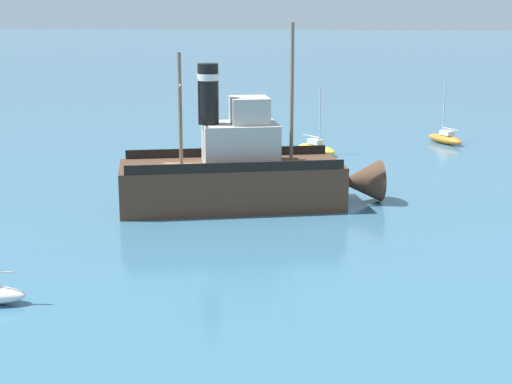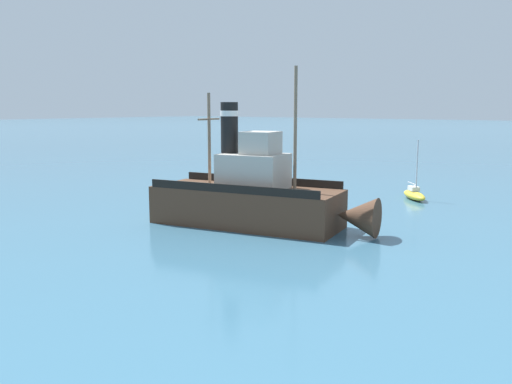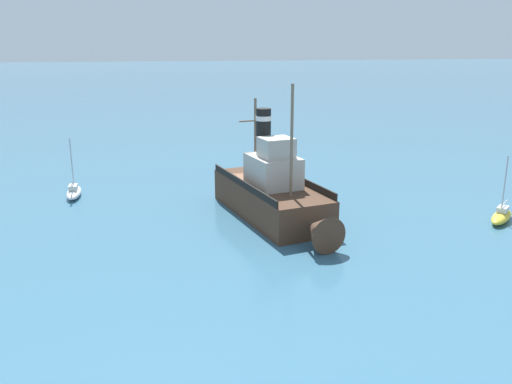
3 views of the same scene
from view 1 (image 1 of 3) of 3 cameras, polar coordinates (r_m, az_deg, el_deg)
name	(u,v)px [view 1 (image 1 of 3)]	position (r m, az deg, el deg)	size (l,w,h in m)	color
ground_plane	(184,211)	(42.32, -5.24, -1.38)	(600.00, 600.00, 0.00)	#38667F
old_tugboat	(243,174)	(42.69, -0.98, 1.34)	(6.91, 14.79, 9.90)	#4C3323
sailboat_orange	(445,138)	(64.31, 13.58, 3.83)	(3.82, 2.90, 4.90)	orange
sailboat_yellow	(316,148)	(58.37, 4.42, 3.21)	(3.52, 3.41, 4.90)	gold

